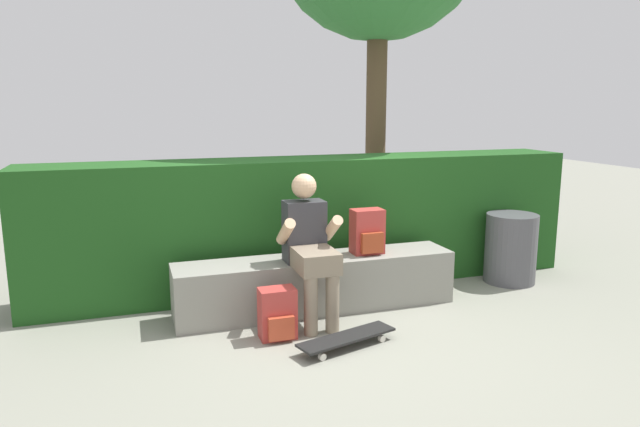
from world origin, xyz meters
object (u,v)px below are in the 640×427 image
at_px(bench_main, 317,283).
at_px(person_skater, 310,243).
at_px(backpack_on_ground, 278,314).
at_px(backpack_on_bench, 368,232).
at_px(skateboard_near_person, 347,338).
at_px(trash_bin, 511,248).

bearing_deg(bench_main, person_skater, -121.77).
bearing_deg(backpack_on_ground, person_skater, 39.65).
distance_m(backpack_on_bench, backpack_on_ground, 1.18).
distance_m(skateboard_near_person, backpack_on_bench, 1.15).
bearing_deg(backpack_on_bench, person_skater, -161.18).
bearing_deg(person_skater, backpack_on_bench, 18.82).
bearing_deg(skateboard_near_person, bench_main, 87.15).
bearing_deg(skateboard_near_person, trash_bin, 24.21).
height_order(skateboard_near_person, backpack_on_ground, backpack_on_ground).
distance_m(person_skater, trash_bin, 2.30).
bearing_deg(person_skater, skateboard_near_person, -81.59).
bearing_deg(bench_main, trash_bin, 3.49).
height_order(bench_main, person_skater, person_skater).
height_order(backpack_on_ground, trash_bin, trash_bin).
bearing_deg(person_skater, bench_main, 58.23).
bearing_deg(person_skater, backpack_on_ground, -140.35).
bearing_deg(person_skater, trash_bin, 8.73).
bearing_deg(trash_bin, bench_main, -176.51).
xyz_separation_m(bench_main, skateboard_near_person, (-0.04, -0.84, -0.16)).
height_order(person_skater, backpack_on_bench, person_skater).
bearing_deg(bench_main, backpack_on_ground, -133.73).
relative_size(skateboard_near_person, backpack_on_bench, 2.06).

